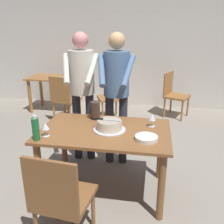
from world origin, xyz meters
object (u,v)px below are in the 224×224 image
chair_near_side (60,197)px  background_chair_0 (113,95)px  water_bottle (36,129)px  person_cutting_cake (116,86)px  wine_glass_near (45,126)px  plate_stack (146,138)px  wine_glass_far (152,118)px  person_standing_beside (82,84)px  background_chair_1 (174,93)px  cake_on_platter (110,126)px  hurricane_lamp (95,110)px  background_chair_2 (64,97)px  main_dining_table (105,140)px  cake_knife (103,119)px  background_table (53,84)px

chair_near_side → background_chair_0: size_ratio=1.00×
water_bottle → person_cutting_cake: bearing=57.7°
wine_glass_near → chair_near_side: (0.34, -0.56, -0.36)m
plate_stack → wine_glass_far: size_ratio=1.53×
background_chair_0 → person_cutting_cake: bearing=-79.3°
person_cutting_cake → person_standing_beside: size_ratio=1.00×
wine_glass_far → background_chair_0: size_ratio=0.16×
water_bottle → background_chair_1: water_bottle is taller
cake_on_platter → plate_stack: bearing=-23.8°
plate_stack → wine_glass_near: bearing=-175.4°
cake_on_platter → hurricane_lamp: 0.38m
background_chair_0 → background_chair_1: bearing=16.0°
wine_glass_far → background_chair_2: background_chair_2 is taller
main_dining_table → person_cutting_cake: person_cutting_cake is taller
main_dining_table → cake_knife: cake_knife is taller
background_chair_2 → plate_stack: bearing=-52.7°
wine_glass_far → background_chair_0: bearing=110.1°
plate_stack → person_standing_beside: size_ratio=0.13×
chair_near_side → background_table: size_ratio=0.90×
person_standing_beside → background_table: size_ratio=1.72×
cake_on_platter → wine_glass_near: size_ratio=2.36×
plate_stack → background_chair_0: (-0.74, 2.48, -0.28)m
wine_glass_far → water_bottle: 1.21m
hurricane_lamp → chair_near_side: hurricane_lamp is taller
background_chair_1 → chair_near_side: bearing=-107.5°
cake_on_platter → person_cutting_cake: size_ratio=0.20×
background_table → background_chair_1: bearing=0.7°
cake_knife → background_chair_2: (-1.16, 1.95, -0.37)m
cake_on_platter → wine_glass_far: (0.43, 0.18, 0.05)m
plate_stack → background_chair_2: background_chair_2 is taller
wine_glass_far → chair_near_side: size_ratio=0.16×
water_bottle → person_cutting_cake: (0.62, 0.98, 0.21)m
background_table → background_chair_0: size_ratio=1.11×
wine_glass_near → background_chair_2: background_chair_2 is taller
cake_knife → water_bottle: bearing=-148.8°
wine_glass_far → water_bottle: (-1.09, -0.52, 0.01)m
cake_knife → water_bottle: 0.68m
wine_glass_far → background_chair_1: size_ratio=0.16×
plate_stack → hurricane_lamp: size_ratio=1.05×
cake_knife → person_cutting_cake: (0.04, 0.63, 0.21)m
person_standing_beside → main_dining_table: bearing=-57.2°
cake_knife → background_chair_0: 2.35m
hurricane_lamp → background_table: size_ratio=0.21×
cake_on_platter → background_table: 3.13m
hurricane_lamp → main_dining_table: bearing=-60.2°
water_bottle → hurricane_lamp: bearing=56.3°
wine_glass_far → hurricane_lamp: bearing=169.6°
background_chair_0 → background_table: bearing=167.4°
background_chair_2 → wine_glass_near: bearing=-74.0°
background_table → background_chair_2: bearing=-53.6°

